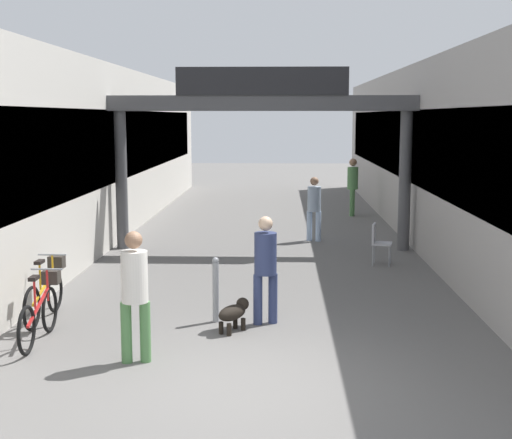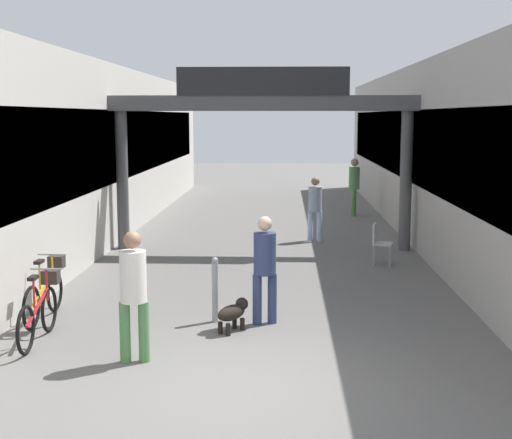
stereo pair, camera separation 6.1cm
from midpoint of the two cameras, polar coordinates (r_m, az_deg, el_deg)
ground_plane at (r=8.62m, az=-1.35°, el=-13.17°), size 80.00×80.00×0.00m
storefront_left at (r=19.83m, az=-14.35°, el=5.28°), size 3.00×26.00×4.40m
storefront_right at (r=19.58m, az=15.72°, el=5.19°), size 3.00×26.00×4.40m
arcade_sign_gateway at (r=16.73m, az=0.39°, el=7.86°), size 7.40×0.47×4.26m
pedestrian_with_dog at (r=10.79m, az=0.60°, el=-3.50°), size 0.43×0.43×1.66m
pedestrian_companion at (r=9.24m, az=-9.87°, el=-5.41°), size 0.40×0.40×1.71m
pedestrian_carrying_crate at (r=18.05m, az=4.58°, el=1.19°), size 0.45×0.45×1.63m
pedestrian_elderly_walking at (r=22.80m, az=7.66°, el=2.93°), size 0.40×0.40×1.82m
dog_on_leash at (r=10.57m, az=-1.92°, el=-7.43°), size 0.53×0.64×0.47m
bicycle_red_nearest at (r=10.57m, az=-16.99°, el=-6.96°), size 0.46×1.69×0.98m
bicycle_orange_second at (r=11.65m, az=-16.59°, el=-5.54°), size 0.46×1.69×0.98m
bollard_post_metal at (r=11.01m, az=-3.40°, el=-5.58°), size 0.10×0.10×1.02m
cafe_chair_aluminium_nearer at (r=15.34m, az=9.65°, el=-1.63°), size 0.48×0.48×0.89m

